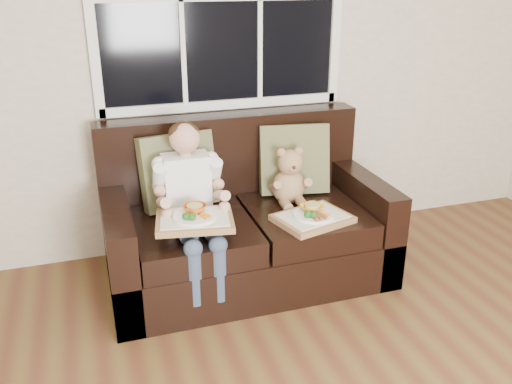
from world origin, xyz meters
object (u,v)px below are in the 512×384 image
object	(u,v)px
loveseat	(244,227)
teddy_bear	(290,180)
tray_left	(195,218)
tray_right	(313,217)
child	(190,191)

from	to	relation	value
loveseat	teddy_bear	bearing A→B (deg)	-1.34
tray_left	tray_right	bearing A→B (deg)	11.18
loveseat	teddy_bear	world-z (taller)	loveseat
tray_left	tray_right	world-z (taller)	tray_left
tray_right	loveseat	bearing A→B (deg)	119.64
teddy_bear	tray_left	xyz separation A→B (m)	(-0.67, -0.33, -0.02)
tray_left	tray_right	size ratio (longest dim) A/B	0.95
child	tray_right	size ratio (longest dim) A/B	1.83
child	tray_right	distance (m)	0.72
loveseat	tray_left	distance (m)	0.57
teddy_bear	tray_left	distance (m)	0.75
loveseat	tray_right	distance (m)	0.49
child	tray_right	world-z (taller)	child
loveseat	child	xyz separation A→B (m)	(-0.35, -0.12, 0.34)
loveseat	tray_left	xyz separation A→B (m)	(-0.38, -0.34, 0.27)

